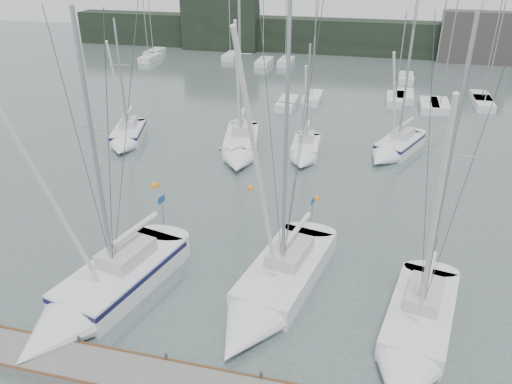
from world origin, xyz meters
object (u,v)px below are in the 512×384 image
sailboat_near_left (95,298)px  sailboat_mid_d (393,149)px  sailboat_near_right (413,342)px  sailboat_mid_b (240,149)px  sailboat_mid_a (126,138)px  sailboat_near_center (268,297)px  buoy_a (250,189)px  sailboat_mid_c (304,153)px  buoy_c (155,186)px  buoy_b (317,199)px

sailboat_near_left → sailboat_mid_d: sailboat_near_left is taller
sailboat_near_right → sailboat_mid_b: (-12.99, 19.09, 0.09)m
sailboat_near_right → sailboat_mid_a: sailboat_near_right is taller
sailboat_mid_d → sailboat_near_right: bearing=-64.3°
sailboat_mid_a → sailboat_near_right: bearing=-55.3°
sailboat_near_left → sailboat_near_center: sailboat_near_center is taller
sailboat_near_center → buoy_a: size_ratio=33.01×
sailboat_mid_d → sailboat_mid_c: bearing=-137.2°
sailboat_near_left → buoy_c: bearing=115.1°
sailboat_near_left → buoy_c: size_ratio=24.27×
buoy_b → buoy_c: (-11.52, -0.81, 0.00)m
sailboat_near_right → sailboat_mid_a: 30.11m
sailboat_mid_b → buoy_c: size_ratio=22.01×
sailboat_mid_d → buoy_a: size_ratio=21.42×
sailboat_near_right → buoy_a: 17.23m
buoy_a → sailboat_mid_b: bearing=112.5°
sailboat_near_center → buoy_c: 15.28m
sailboat_near_right → buoy_c: 21.30m
sailboat_near_left → sailboat_mid_c: 21.59m
sailboat_near_right → sailboat_mid_a: size_ratio=1.32×
sailboat_near_center → sailboat_mid_a: size_ratio=1.48×
sailboat_near_center → sailboat_mid_c: (-1.18, 18.34, -0.03)m
buoy_a → buoy_c: buoy_c is taller
sailboat_mid_c → buoy_a: bearing=-117.6°
sailboat_mid_d → buoy_a: bearing=-115.0°
sailboat_near_center → sailboat_mid_d: size_ratio=1.54×
buoy_b → buoy_c: size_ratio=0.75×
sailboat_mid_b → sailboat_mid_c: size_ratio=1.39×
sailboat_mid_b → sailboat_mid_d: (12.06, 3.12, -0.06)m
buoy_b → sailboat_mid_d: bearing=61.5°
sailboat_near_right → sailboat_mid_d: (-0.93, 22.21, 0.03)m
sailboat_near_left → sailboat_near_right: size_ratio=1.00×
sailboat_mid_c → buoy_c: size_ratio=15.86×
buoy_a → sailboat_mid_c: bearing=65.5°
buoy_a → buoy_b: size_ratio=1.09×
sailboat_mid_a → buoy_a: size_ratio=22.32×
buoy_a → sailboat_mid_a: bearing=155.5°
buoy_c → buoy_b: bearing=4.0°
sailboat_mid_a → sailboat_mid_b: 10.19m
buoy_a → sailboat_mid_d: bearing=41.7°
sailboat_near_center → sailboat_near_right: size_ratio=1.12×
sailboat_mid_b → buoy_c: bearing=-134.5°
sailboat_mid_d → buoy_a: 13.08m
buoy_b → buoy_c: 11.55m
sailboat_mid_a → sailboat_mid_b: bearing=-16.4°
buoy_a → sailboat_near_center: bearing=-71.6°
sailboat_mid_c → buoy_b: (1.94, -6.70, -0.51)m
sailboat_mid_b → buoy_b: size_ratio=29.27×
sailboat_near_center → sailboat_near_right: (6.65, -1.43, -0.02)m
sailboat_mid_c → sailboat_mid_d: size_ratio=0.90×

